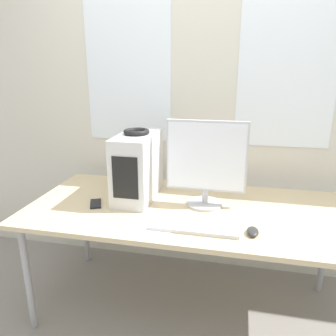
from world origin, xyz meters
TOP-DOWN VIEW (x-y plane):
  - wall_back at (0.00, 1.04)m, footprint 8.00×0.07m
  - desk at (0.00, 0.46)m, footprint 1.95×0.91m
  - pc_tower at (-0.35, 0.55)m, footprint 0.22×0.47m
  - headphones at (-0.35, 0.55)m, footprint 0.16×0.16m
  - monitor_main at (0.09, 0.51)m, footprint 0.47×0.22m
  - keyboard at (0.07, 0.20)m, footprint 0.46×0.16m
  - mouse at (0.36, 0.19)m, footprint 0.06×0.10m
  - cell_phone at (-0.57, 0.37)m, footprint 0.12×0.15m
  - paper_sheet_left at (-0.15, 0.21)m, footprint 0.22×0.30m

SIDE VIEW (x-z plane):
  - desk at x=0.00m, z-range 0.32..1.04m
  - paper_sheet_left at x=-0.15m, z-range 0.72..0.72m
  - cell_phone at x=-0.57m, z-range 0.72..0.73m
  - keyboard at x=0.07m, z-range 0.72..0.74m
  - mouse at x=0.36m, z-range 0.72..0.75m
  - pc_tower at x=-0.35m, z-range 0.72..1.14m
  - monitor_main at x=0.09m, z-range 0.73..1.26m
  - headphones at x=-0.35m, z-range 1.14..1.17m
  - wall_back at x=0.00m, z-range 0.00..2.70m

